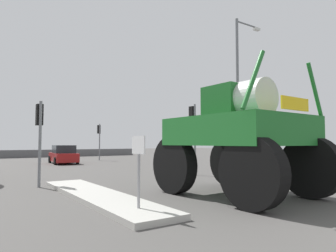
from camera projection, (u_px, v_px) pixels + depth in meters
The scene contains 10 objects.
ground_plane at pixel (95, 169), 19.30m from camera, with size 120.00×120.00×0.00m, color #4C4947.
median_island at pixel (97, 196), 9.33m from camera, with size 1.40×7.55×0.15m, color #B2AFA8.
lane_arrow_sign at pixel (139, 158), 7.29m from camera, with size 0.07×0.60×1.74m.
oversize_sprayer at pixel (239, 137), 9.82m from camera, with size 3.90×5.30×4.20m.
sedan_ahead at pixel (63, 155), 24.82m from camera, with size 2.13×4.22×1.52m.
traffic_signal_near_left at pixel (39, 125), 11.82m from camera, with size 0.24×0.54×3.35m.
traffic_signal_near_right at pixel (193, 123), 16.23m from camera, with size 0.24×0.54×3.80m.
traffic_signal_far_left at pixel (99, 134), 29.52m from camera, with size 0.24×0.55×3.57m.
streetlight_near_right at pixel (239, 86), 18.53m from camera, with size 2.21×0.24×9.46m.
roadside_barrier at pixel (36, 154), 35.04m from camera, with size 25.32×0.24×0.90m, color #59595B.
Camera 1 is at (-7.10, -0.69, 1.72)m, focal length 32.02 mm.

